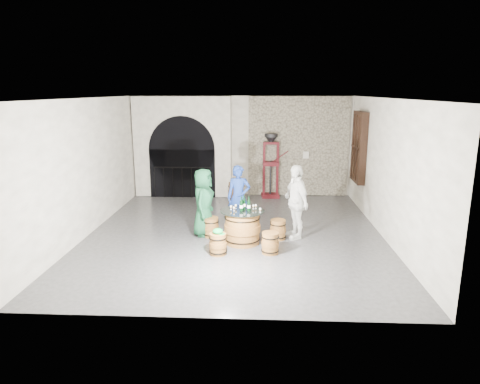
{
  "coord_description": "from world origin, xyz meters",
  "views": [
    {
      "loc": [
        0.6,
        -9.84,
        3.38
      ],
      "look_at": [
        0.12,
        -0.11,
        1.05
      ],
      "focal_mm": 32.0,
      "sensor_mm": 36.0,
      "label": 1
    }
  ],
  "objects_px": {
    "corking_press": "(271,161)",
    "barrel_stool_right": "(278,230)",
    "barrel_table": "(242,227)",
    "person_blue": "(239,197)",
    "barrel_stool_far": "(239,222)",
    "barrel_stool_near_left": "(218,244)",
    "side_barrel": "(235,192)",
    "wine_bottle_center": "(249,205)",
    "barrel_stool_left": "(211,227)",
    "wine_bottle_right": "(244,204)",
    "person_green": "(203,202)",
    "wine_bottle_left": "(241,205)",
    "barrel_stool_near_right": "(270,243)",
    "person_white": "(296,202)"
  },
  "relations": [
    {
      "from": "barrel_stool_left",
      "to": "barrel_stool_right",
      "type": "height_order",
      "value": "same"
    },
    {
      "from": "barrel_stool_right",
      "to": "person_white",
      "type": "distance_m",
      "value": 0.77
    },
    {
      "from": "person_blue",
      "to": "barrel_table",
      "type": "bearing_deg",
      "value": -88.01
    },
    {
      "from": "person_green",
      "to": "person_blue",
      "type": "height_order",
      "value": "person_green"
    },
    {
      "from": "barrel_stool_near_left",
      "to": "person_green",
      "type": "distance_m",
      "value": 1.43
    },
    {
      "from": "barrel_table",
      "to": "person_blue",
      "type": "xyz_separation_m",
      "value": [
        -0.14,
        1.08,
        0.42
      ]
    },
    {
      "from": "person_white",
      "to": "person_green",
      "type": "bearing_deg",
      "value": -113.97
    },
    {
      "from": "barrel_stool_left",
      "to": "person_white",
      "type": "height_order",
      "value": "person_white"
    },
    {
      "from": "barrel_table",
      "to": "person_green",
      "type": "bearing_deg",
      "value": 151.65
    },
    {
      "from": "barrel_stool_right",
      "to": "barrel_stool_near_right",
      "type": "distance_m",
      "value": 0.93
    },
    {
      "from": "wine_bottle_right",
      "to": "wine_bottle_center",
      "type": "bearing_deg",
      "value": -45.82
    },
    {
      "from": "barrel_stool_right",
      "to": "side_barrel",
      "type": "distance_m",
      "value": 3.73
    },
    {
      "from": "barrel_table",
      "to": "barrel_stool_near_right",
      "type": "height_order",
      "value": "barrel_table"
    },
    {
      "from": "person_white",
      "to": "side_barrel",
      "type": "distance_m",
      "value": 3.79
    },
    {
      "from": "barrel_stool_far",
      "to": "person_green",
      "type": "distance_m",
      "value": 1.07
    },
    {
      "from": "barrel_stool_far",
      "to": "barrel_stool_right",
      "type": "distance_m",
      "value": 1.08
    },
    {
      "from": "barrel_stool_near_right",
      "to": "corking_press",
      "type": "relative_size",
      "value": 0.23
    },
    {
      "from": "barrel_stool_near_left",
      "to": "corking_press",
      "type": "distance_m",
      "value": 5.25
    },
    {
      "from": "wine_bottle_center",
      "to": "corking_press",
      "type": "bearing_deg",
      "value": 82.43
    },
    {
      "from": "wine_bottle_left",
      "to": "wine_bottle_right",
      "type": "bearing_deg",
      "value": 67.5
    },
    {
      "from": "person_green",
      "to": "person_white",
      "type": "bearing_deg",
      "value": -84.02
    },
    {
      "from": "barrel_stool_far",
      "to": "wine_bottle_left",
      "type": "xyz_separation_m",
      "value": [
        0.09,
        -0.89,
        0.67
      ]
    },
    {
      "from": "person_white",
      "to": "wine_bottle_center",
      "type": "distance_m",
      "value": 1.17
    },
    {
      "from": "barrel_stool_left",
      "to": "wine_bottle_right",
      "type": "bearing_deg",
      "value": -21.67
    },
    {
      "from": "person_green",
      "to": "wine_bottle_center",
      "type": "height_order",
      "value": "person_green"
    },
    {
      "from": "barrel_table",
      "to": "barrel_stool_near_right",
      "type": "xyz_separation_m",
      "value": [
        0.62,
        -0.61,
        -0.15
      ]
    },
    {
      "from": "barrel_table",
      "to": "corking_press",
      "type": "xyz_separation_m",
      "value": [
        0.72,
        4.3,
        0.81
      ]
    },
    {
      "from": "barrel_stool_left",
      "to": "side_barrel",
      "type": "relative_size",
      "value": 0.82
    },
    {
      "from": "barrel_stool_left",
      "to": "wine_bottle_right",
      "type": "relative_size",
      "value": 1.43
    },
    {
      "from": "barrel_stool_right",
      "to": "wine_bottle_center",
      "type": "relative_size",
      "value": 1.43
    },
    {
      "from": "barrel_table",
      "to": "side_barrel",
      "type": "bearing_deg",
      "value": 96.04
    },
    {
      "from": "barrel_table",
      "to": "barrel_stool_left",
      "type": "height_order",
      "value": "barrel_table"
    },
    {
      "from": "corking_press",
      "to": "person_green",
      "type": "bearing_deg",
      "value": -117.93
    },
    {
      "from": "barrel_stool_far",
      "to": "person_blue",
      "type": "bearing_deg",
      "value": 97.36
    },
    {
      "from": "barrel_stool_left",
      "to": "barrel_stool_far",
      "type": "bearing_deg",
      "value": 34.5
    },
    {
      "from": "person_blue",
      "to": "side_barrel",
      "type": "relative_size",
      "value": 2.8
    },
    {
      "from": "corking_press",
      "to": "barrel_stool_right",
      "type": "bearing_deg",
      "value": -92.98
    },
    {
      "from": "barrel_stool_far",
      "to": "wine_bottle_center",
      "type": "height_order",
      "value": "wine_bottle_center"
    },
    {
      "from": "barrel_stool_near_right",
      "to": "wine_bottle_right",
      "type": "xyz_separation_m",
      "value": [
        -0.59,
        0.7,
        0.67
      ]
    },
    {
      "from": "barrel_stool_near_left",
      "to": "barrel_stool_left",
      "type": "bearing_deg",
      "value": 103.84
    },
    {
      "from": "barrel_stool_left",
      "to": "wine_bottle_center",
      "type": "relative_size",
      "value": 1.43
    },
    {
      "from": "barrel_stool_left",
      "to": "barrel_stool_near_right",
      "type": "bearing_deg",
      "value": -36.51
    },
    {
      "from": "barrel_stool_near_left",
      "to": "side_barrel",
      "type": "relative_size",
      "value": 0.82
    },
    {
      "from": "barrel_stool_left",
      "to": "person_blue",
      "type": "xyz_separation_m",
      "value": [
        0.62,
        0.67,
        0.57
      ]
    },
    {
      "from": "wine_bottle_center",
      "to": "barrel_stool_far",
      "type": "bearing_deg",
      "value": 106.09
    },
    {
      "from": "barrel_stool_near_left",
      "to": "person_white",
      "type": "height_order",
      "value": "person_white"
    },
    {
      "from": "barrel_table",
      "to": "barrel_stool_far",
      "type": "relative_size",
      "value": 2.14
    },
    {
      "from": "wine_bottle_left",
      "to": "wine_bottle_center",
      "type": "relative_size",
      "value": 1.0
    },
    {
      "from": "person_white",
      "to": "wine_bottle_left",
      "type": "relative_size",
      "value": 5.33
    },
    {
      "from": "side_barrel",
      "to": "barrel_stool_right",
      "type": "bearing_deg",
      "value": -70.96
    }
  ]
}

